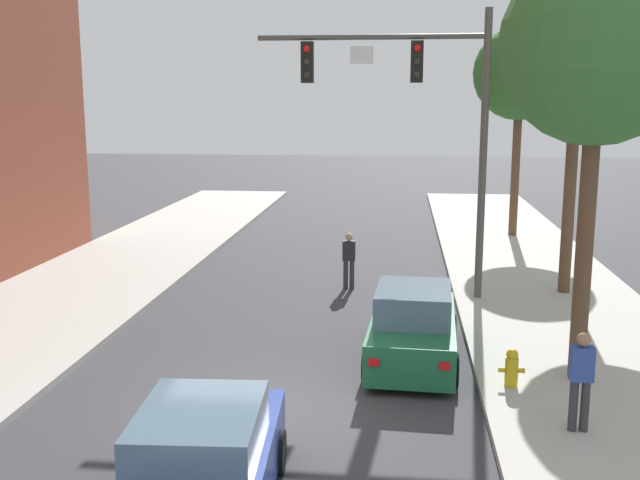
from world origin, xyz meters
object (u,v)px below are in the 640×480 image
object	(u,v)px
pedestrian_sidewalk_right_walker	(581,377)
street_tree_third	(520,74)
fire_hydrant	(512,368)
car_lead_green	(413,328)
street_tree_second	(578,64)
traffic_signal_mast	(420,102)
street_tree_nearest	(598,49)
pedestrian_crossing_road	(349,258)
car_following_blue	(203,470)

from	to	relation	value
pedestrian_sidewalk_right_walker	street_tree_third	size ratio (longest dim) A/B	0.21
fire_hydrant	car_lead_green	bearing A→B (deg)	138.69
car_lead_green	street_tree_second	world-z (taller)	street_tree_second
car_lead_green	pedestrian_sidewalk_right_walker	xyz separation A→B (m)	(2.59, -3.40, 0.34)
street_tree_third	traffic_signal_mast	bearing A→B (deg)	-112.36
street_tree_nearest	pedestrian_sidewalk_right_walker	bearing A→B (deg)	-101.97
pedestrian_crossing_road	street_tree_nearest	distance (m)	9.90
car_lead_green	pedestrian_sidewalk_right_walker	bearing A→B (deg)	-52.71
pedestrian_sidewalk_right_walker	pedestrian_crossing_road	bearing A→B (deg)	115.09
street_tree_third	pedestrian_crossing_road	bearing A→B (deg)	-124.36
car_following_blue	fire_hydrant	distance (m)	6.61
fire_hydrant	street_tree_third	size ratio (longest dim) A/B	0.09
traffic_signal_mast	street_tree_nearest	world-z (taller)	street_tree_nearest
pedestrian_sidewalk_right_walker	street_tree_third	xyz separation A→B (m)	(1.50, 17.77, 5.24)
car_lead_green	street_tree_nearest	bearing A→B (deg)	-16.41
car_following_blue	pedestrian_crossing_road	world-z (taller)	pedestrian_crossing_road
pedestrian_crossing_road	street_tree_nearest	bearing A→B (deg)	-54.34
pedestrian_sidewalk_right_walker	street_tree_nearest	bearing A→B (deg)	78.03
street_tree_nearest	car_following_blue	bearing A→B (deg)	-137.20
fire_hydrant	street_tree_third	world-z (taller)	street_tree_third
pedestrian_crossing_road	street_tree_second	distance (m)	8.03
street_tree_second	traffic_signal_mast	bearing A→B (deg)	-168.91
traffic_signal_mast	car_following_blue	bearing A→B (deg)	-104.61
traffic_signal_mast	fire_hydrant	bearing A→B (deg)	-75.46
car_following_blue	traffic_signal_mast	bearing A→B (deg)	75.39
pedestrian_sidewalk_right_walker	fire_hydrant	world-z (taller)	pedestrian_sidewalk_right_walker
car_following_blue	pedestrian_sidewalk_right_walker	xyz separation A→B (m)	(5.35, 2.96, 0.34)
fire_hydrant	street_tree_second	size ratio (longest dim) A/B	0.09
traffic_signal_mast	street_tree_second	size ratio (longest dim) A/B	0.95
fire_hydrant	pedestrian_crossing_road	bearing A→B (deg)	115.46
traffic_signal_mast	pedestrian_sidewalk_right_walker	bearing A→B (deg)	-73.38
car_following_blue	pedestrian_sidewalk_right_walker	bearing A→B (deg)	28.95
car_lead_green	fire_hydrant	world-z (taller)	car_lead_green
car_lead_green	pedestrian_crossing_road	bearing A→B (deg)	106.59
car_following_blue	street_tree_nearest	bearing A→B (deg)	42.80
street_tree_third	street_tree_nearest	bearing A→B (deg)	-93.64
car_lead_green	fire_hydrant	distance (m)	2.40
pedestrian_sidewalk_right_walker	fire_hydrant	bearing A→B (deg)	113.54
car_lead_green	street_tree_second	distance (m)	8.94
traffic_signal_mast	street_tree_third	world-z (taller)	street_tree_third
pedestrian_sidewalk_right_walker	car_lead_green	bearing A→B (deg)	127.29
car_lead_green	fire_hydrant	bearing A→B (deg)	-41.31
pedestrian_sidewalk_right_walker	street_tree_nearest	size ratio (longest dim) A/B	0.21
car_following_blue	fire_hydrant	bearing A→B (deg)	46.38
car_following_blue	pedestrian_crossing_road	distance (m)	12.25
car_following_blue	fire_hydrant	size ratio (longest dim) A/B	6.01
car_following_blue	street_tree_second	bearing A→B (deg)	59.68
traffic_signal_mast	fire_hydrant	distance (m)	8.14
car_lead_green	street_tree_third	distance (m)	15.95
traffic_signal_mast	fire_hydrant	world-z (taller)	traffic_signal_mast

